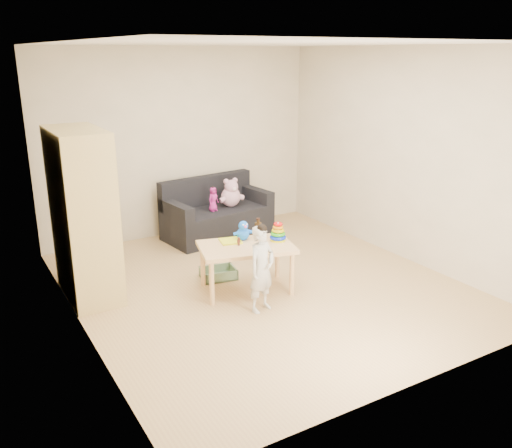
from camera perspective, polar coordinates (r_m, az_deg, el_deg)
room at (r=5.76m, az=0.84°, el=5.44°), size 4.50×4.50×4.50m
wardrobe at (r=5.92m, az=-17.73°, el=0.89°), size 0.50×1.00×1.79m
sofa at (r=7.72m, az=-4.04°, el=0.20°), size 1.57×0.93×0.42m
play_table at (r=5.94m, az=-1.01°, el=-4.65°), size 1.13×0.87×0.53m
storage_bin at (r=6.35m, az=-3.97°, el=-5.19°), size 0.44×0.36×0.12m
toddler at (r=5.43m, az=0.60°, el=-4.90°), size 0.37×0.30×0.87m
pink_bear at (r=7.69m, az=-2.68°, el=3.12°), size 0.30×0.26×0.34m
doll at (r=7.48m, az=-4.53°, el=2.60°), size 0.20×0.16×0.33m
ring_stacker at (r=5.97m, az=2.33°, el=-1.00°), size 0.18×0.18×0.21m
brown_bottle at (r=6.06m, az=0.22°, el=-0.57°), size 0.08×0.08×0.23m
blue_plush at (r=5.98m, az=-1.39°, el=-0.65°), size 0.23×0.22×0.23m
wooden_figure at (r=5.83m, az=-1.83°, el=-1.83°), size 0.05×0.05×0.10m
yellow_book at (r=5.96m, az=-2.71°, el=-1.80°), size 0.26×0.26×0.02m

